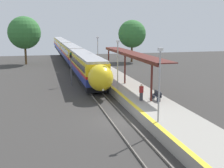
{
  "coord_description": "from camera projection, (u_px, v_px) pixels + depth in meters",
  "views": [
    {
      "loc": [
        -6.06,
        -21.72,
        7.84
      ],
      "look_at": [
        0.55,
        4.9,
        2.26
      ],
      "focal_mm": 45.0,
      "sensor_mm": 36.0,
      "label": 1
    }
  ],
  "objects": [
    {
      "name": "ground_plane",
      "position": [
        120.0,
        122.0,
        23.65
      ],
      "size": [
        120.0,
        120.0,
        0.0
      ],
      "primitive_type": "plane",
      "color": "#383533"
    },
    {
      "name": "rail_left",
      "position": [
        111.0,
        122.0,
        23.47
      ],
      "size": [
        0.08,
        90.0,
        0.15
      ],
      "primitive_type": "cube",
      "color": "slate",
      "rests_on": "ground_plane"
    },
    {
      "name": "rail_right",
      "position": [
        128.0,
        120.0,
        23.81
      ],
      "size": [
        0.08,
        90.0,
        0.15
      ],
      "primitive_type": "cube",
      "color": "slate",
      "rests_on": "ground_plane"
    },
    {
      "name": "train",
      "position": [
        67.0,
        50.0,
        69.68
      ],
      "size": [
        2.91,
        85.42,
        4.02
      ],
      "color": "black",
      "rests_on": "ground_plane"
    },
    {
      "name": "platform_right",
      "position": [
        161.0,
        113.0,
        24.44
      ],
      "size": [
        4.29,
        64.0,
        0.91
      ],
      "color": "#9E998E",
      "rests_on": "ground_plane"
    },
    {
      "name": "platform_bench",
      "position": [
        157.0,
        95.0,
        27.08
      ],
      "size": [
        0.44,
        1.77,
        0.89
      ],
      "color": "#2D333D",
      "rests_on": "platform_right"
    },
    {
      "name": "person_waiting",
      "position": [
        141.0,
        92.0,
        26.83
      ],
      "size": [
        0.36,
        0.22,
        1.62
      ],
      "color": "#333338",
      "rests_on": "platform_right"
    },
    {
      "name": "railway_signal",
      "position": [
        71.0,
        66.0,
        37.82
      ],
      "size": [
        0.28,
        0.28,
        4.5
      ],
      "color": "#59595E",
      "rests_on": "ground_plane"
    },
    {
      "name": "lamppost_near",
      "position": [
        159.0,
        80.0,
        20.34
      ],
      "size": [
        0.36,
        0.2,
        5.51
      ],
      "color": "#9E9EA3",
      "rests_on": "platform_right"
    },
    {
      "name": "lamppost_mid",
      "position": [
        118.0,
        62.0,
        31.39
      ],
      "size": [
        0.36,
        0.2,
        5.51
      ],
      "color": "#9E9EA3",
      "rests_on": "platform_right"
    },
    {
      "name": "lamppost_far",
      "position": [
        98.0,
        53.0,
        42.44
      ],
      "size": [
        0.36,
        0.2,
        5.51
      ],
      "color": "#9E9EA3",
      "rests_on": "platform_right"
    },
    {
      "name": "station_canopy",
      "position": [
        130.0,
        55.0,
        34.64
      ],
      "size": [
        2.02,
        20.66,
        3.83
      ],
      "color": "#511E19",
      "rests_on": "platform_right"
    },
    {
      "name": "background_tree_left",
      "position": [
        24.0,
        33.0,
        58.81
      ],
      "size": [
        6.82,
        6.82,
        10.09
      ],
      "color": "brown",
      "rests_on": "ground_plane"
    },
    {
      "name": "background_tree_right",
      "position": [
        132.0,
        34.0,
        63.2
      ],
      "size": [
        6.22,
        6.22,
        9.44
      ],
      "color": "brown",
      "rests_on": "ground_plane"
    }
  ]
}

